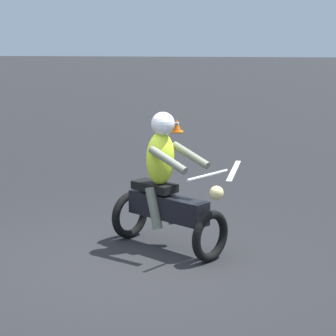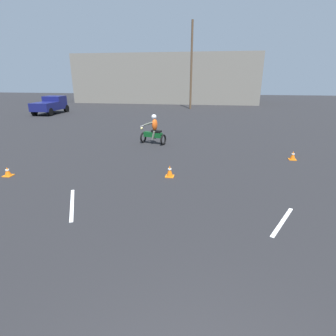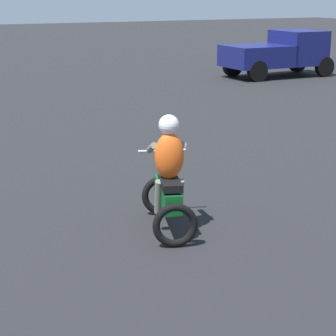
{
  "view_description": "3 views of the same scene",
  "coord_description": "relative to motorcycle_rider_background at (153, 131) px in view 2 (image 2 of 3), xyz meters",
  "views": [
    {
      "loc": [
        -6.91,
        -1.26,
        2.59
      ],
      "look_at": [
        0.6,
        -0.42,
        1.0
      ],
      "focal_mm": 70.0,
      "sensor_mm": 36.0,
      "label": 1
    },
    {
      "loc": [
        -0.1,
        -1.4,
        3.56
      ],
      "look_at": [
        -1.32,
        6.19,
        0.9
      ],
      "focal_mm": 28.0,
      "sensor_mm": 36.0,
      "label": 2
    },
    {
      "loc": [
        4.56,
        9.04,
        3.27
      ],
      "look_at": [
        -3.24,
        12.81,
        0.9
      ],
      "focal_mm": 70.0,
      "sensor_mm": 36.0,
      "label": 3
    }
  ],
  "objects": [
    {
      "name": "building_backdrop",
      "position": [
        -3.74,
        27.61,
        2.66
      ],
      "size": [
        26.4,
        9.24,
        6.77
      ],
      "primitive_type": "cube",
      "color": "gray",
      "rests_on": "ground"
    },
    {
      "name": "traffic_cone_far_right",
      "position": [
        -4.41,
        -5.92,
        -0.56
      ],
      "size": [
        0.32,
        0.32,
        0.36
      ],
      "color": "orange",
      "rests_on": "ground"
    },
    {
      "name": "utility_pole_far",
      "position": [
        0.63,
        18.08,
        4.06
      ],
      "size": [
        0.24,
        0.24,
        9.57
      ],
      "primitive_type": "cylinder",
      "color": "brown",
      "rests_on": "ground"
    },
    {
      "name": "lane_stripe_ne",
      "position": [
        5.11,
        -7.79,
        -0.72
      ],
      "size": [
        0.94,
        1.63,
        0.01
      ],
      "primitive_type": "cube",
      "rotation": [
        0.0,
        0.0,
        2.65
      ],
      "color": "silver",
      "rests_on": "ground"
    },
    {
      "name": "motorcycle_rider_background",
      "position": [
        0.0,
        0.0,
        0.0
      ],
      "size": [
        1.55,
        1.01,
        1.66
      ],
      "rotation": [
        0.0,
        0.0,
        1.27
      ],
      "color": "black",
      "rests_on": "ground"
    },
    {
      "name": "traffic_cone_mid_center",
      "position": [
        1.7,
        -5.01,
        -0.51
      ],
      "size": [
        0.32,
        0.32,
        0.45
      ],
      "color": "orange",
      "rests_on": "ground"
    },
    {
      "name": "pickup_truck",
      "position": [
        -13.25,
        11.13,
        0.2
      ],
      "size": [
        2.01,
        4.16,
        1.73
      ],
      "rotation": [
        0.0,
        0.0,
        0.02
      ],
      "color": "black",
      "rests_on": "ground"
    },
    {
      "name": "lane_stripe_nw",
      "position": [
        -0.82,
        -7.74,
        -0.72
      ],
      "size": [
        1.08,
        1.99,
        0.01
      ],
      "primitive_type": "cube",
      "rotation": [
        0.0,
        0.0,
        3.62
      ],
      "color": "silver",
      "rests_on": "ground"
    },
    {
      "name": "traffic_cone_near_left",
      "position": [
        6.91,
        -1.98,
        -0.53
      ],
      "size": [
        0.32,
        0.32,
        0.4
      ],
      "color": "orange",
      "rests_on": "ground"
    }
  ]
}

